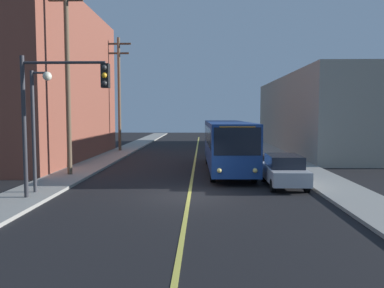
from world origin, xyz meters
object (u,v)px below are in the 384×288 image
(street_lamp_left, at_px, (38,113))
(utility_pole_mid, at_px, (119,89))
(city_bus, at_px, (227,143))
(parked_car_silver, at_px, (284,170))
(traffic_signal_left_corner, at_px, (59,100))
(utility_pole_near, at_px, (67,66))

(street_lamp_left, bearing_deg, utility_pole_mid, 91.94)
(city_bus, bearing_deg, parked_car_silver, -64.63)
(traffic_signal_left_corner, bearing_deg, parked_car_silver, 19.55)
(utility_pole_near, xyz_separation_m, street_lamp_left, (0.44, -5.29, -2.74))
(utility_pole_near, xyz_separation_m, utility_pole_mid, (-0.26, 15.22, -0.36))
(utility_pole_near, relative_size, traffic_signal_left_corner, 1.93)
(street_lamp_left, bearing_deg, utility_pole_near, 94.76)
(utility_pole_mid, xyz_separation_m, street_lamp_left, (0.70, -20.51, -2.38))
(city_bus, height_order, street_lamp_left, street_lamp_left)
(parked_car_silver, bearing_deg, street_lamp_left, -167.91)
(utility_pole_near, relative_size, utility_pole_mid, 1.06)
(parked_car_silver, height_order, traffic_signal_left_corner, traffic_signal_left_corner)
(city_bus, distance_m, parked_car_silver, 6.07)
(parked_car_silver, distance_m, traffic_signal_left_corner, 11.34)
(parked_car_silver, bearing_deg, city_bus, 115.37)
(parked_car_silver, xyz_separation_m, traffic_signal_left_corner, (-10.18, -3.61, 3.46))
(utility_pole_mid, relative_size, street_lamp_left, 1.98)
(utility_pole_near, height_order, utility_pole_mid, utility_pole_near)
(street_lamp_left, bearing_deg, parked_car_silver, 12.09)
(traffic_signal_left_corner, height_order, street_lamp_left, traffic_signal_left_corner)
(utility_pole_mid, bearing_deg, street_lamp_left, -88.06)
(parked_car_silver, height_order, street_lamp_left, street_lamp_left)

